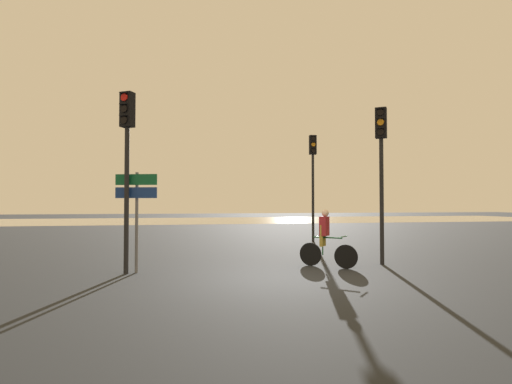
{
  "coord_description": "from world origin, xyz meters",
  "views": [
    {
      "loc": [
        -2.22,
        -9.09,
        1.8
      ],
      "look_at": [
        0.5,
        5.0,
        2.2
      ],
      "focal_mm": 28.0,
      "sensor_mm": 36.0,
      "label": 1
    }
  ],
  "objects_px": {
    "traffic_light_near_left": "(127,148)",
    "traffic_light_near_right": "(381,156)",
    "direction_sign_post": "(136,203)",
    "cyclist": "(326,238)",
    "traffic_light_far_right": "(313,168)"
  },
  "relations": [
    {
      "from": "traffic_light_near_left",
      "to": "traffic_light_near_right",
      "type": "height_order",
      "value": "traffic_light_near_left"
    },
    {
      "from": "direction_sign_post",
      "to": "cyclist",
      "type": "height_order",
      "value": "direction_sign_post"
    },
    {
      "from": "direction_sign_post",
      "to": "traffic_light_near_right",
      "type": "bearing_deg",
      "value": -163.55
    },
    {
      "from": "traffic_light_near_left",
      "to": "direction_sign_post",
      "type": "xyz_separation_m",
      "value": [
        0.24,
        0.1,
        -1.43
      ]
    },
    {
      "from": "traffic_light_near_left",
      "to": "direction_sign_post",
      "type": "bearing_deg",
      "value": -127.69
    },
    {
      "from": "direction_sign_post",
      "to": "cyclist",
      "type": "bearing_deg",
      "value": -164.43
    },
    {
      "from": "traffic_light_near_right",
      "to": "cyclist",
      "type": "distance_m",
      "value": 2.98
    },
    {
      "from": "traffic_light_near_right",
      "to": "traffic_light_far_right",
      "type": "relative_size",
      "value": 0.93
    },
    {
      "from": "traffic_light_near_left",
      "to": "traffic_light_near_right",
      "type": "relative_size",
      "value": 1.01
    },
    {
      "from": "traffic_light_near_left",
      "to": "traffic_light_far_right",
      "type": "bearing_deg",
      "value": -106.11
    },
    {
      "from": "traffic_light_near_left",
      "to": "direction_sign_post",
      "type": "distance_m",
      "value": 1.45
    },
    {
      "from": "traffic_light_near_left",
      "to": "cyclist",
      "type": "height_order",
      "value": "traffic_light_near_left"
    },
    {
      "from": "traffic_light_near_left",
      "to": "traffic_light_near_right",
      "type": "xyz_separation_m",
      "value": [
        7.17,
        0.18,
        -0.02
      ]
    },
    {
      "from": "traffic_light_far_right",
      "to": "cyclist",
      "type": "distance_m",
      "value": 7.85
    },
    {
      "from": "traffic_light_far_right",
      "to": "direction_sign_post",
      "type": "xyz_separation_m",
      "value": [
        -7.24,
        -7.09,
        -1.64
      ]
    }
  ]
}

